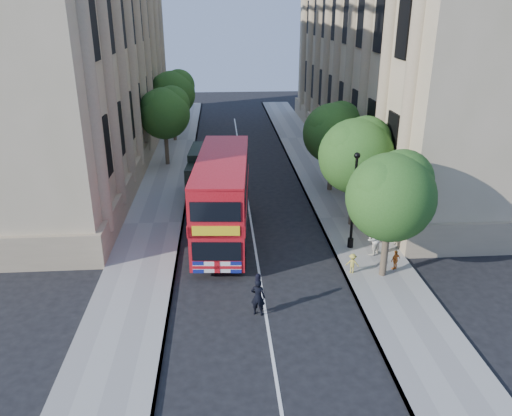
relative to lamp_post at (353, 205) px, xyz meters
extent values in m
plane|color=black|center=(-5.00, -6.00, -2.51)|extent=(120.00, 120.00, 0.00)
cube|color=gray|center=(0.75, 4.00, -2.45)|extent=(3.50, 80.00, 0.12)
cube|color=gray|center=(-10.75, 4.00, -2.45)|extent=(3.50, 80.00, 0.12)
cube|color=tan|center=(8.80, 18.00, 6.49)|extent=(12.00, 38.00, 18.00)
cube|color=tan|center=(-18.80, 18.00, 6.49)|extent=(12.00, 38.00, 18.00)
cylinder|color=#473828|center=(0.80, -3.00, -1.08)|extent=(0.32, 0.32, 2.86)
sphere|color=#27551C|center=(0.80, -3.00, 1.52)|extent=(4.00, 4.00, 4.00)
sphere|color=#27551C|center=(1.40, -2.60, 2.17)|extent=(2.80, 2.80, 2.80)
sphere|color=#27551C|center=(0.30, -3.30, 2.04)|extent=(2.60, 2.60, 2.60)
cylinder|color=#473828|center=(0.80, 3.00, -1.01)|extent=(0.32, 0.32, 2.99)
sphere|color=#27551C|center=(0.80, 3.00, 1.71)|extent=(4.20, 4.20, 4.20)
sphere|color=#27551C|center=(1.40, 3.40, 2.39)|extent=(2.94, 2.94, 2.94)
sphere|color=#27551C|center=(0.30, 2.70, 2.25)|extent=(2.73, 2.73, 2.73)
cylinder|color=#473828|center=(0.80, 9.00, -1.06)|extent=(0.32, 0.32, 2.90)
sphere|color=#27551C|center=(0.80, 9.00, 1.58)|extent=(4.00, 4.00, 4.00)
sphere|color=#27551C|center=(1.40, 9.40, 2.24)|extent=(2.80, 2.80, 2.80)
sphere|color=#27551C|center=(0.30, 8.70, 2.11)|extent=(2.60, 2.60, 2.60)
cylinder|color=#473828|center=(-11.00, 16.00, -1.01)|extent=(0.32, 0.32, 2.99)
sphere|color=#27551C|center=(-11.00, 16.00, 1.71)|extent=(4.00, 4.00, 4.00)
sphere|color=#27551C|center=(-10.40, 16.40, 2.39)|extent=(2.80, 2.80, 2.80)
sphere|color=#27551C|center=(-11.50, 15.70, 2.25)|extent=(2.60, 2.60, 2.60)
cylinder|color=#473828|center=(-11.00, 24.00, -0.93)|extent=(0.32, 0.32, 3.17)
sphere|color=#27551C|center=(-11.00, 24.00, 1.95)|extent=(4.20, 4.20, 4.20)
sphere|color=#27551C|center=(-10.40, 24.40, 2.67)|extent=(2.94, 2.94, 2.94)
sphere|color=#27551C|center=(-11.50, 23.70, 2.53)|extent=(2.73, 2.73, 2.73)
cylinder|color=black|center=(0.00, 0.00, -2.14)|extent=(0.30, 0.30, 0.50)
cylinder|color=black|center=(0.00, 0.00, 0.11)|extent=(0.14, 0.14, 5.00)
sphere|color=black|center=(0.00, 0.00, 2.61)|extent=(0.32, 0.32, 0.32)
cube|color=#AF0C14|center=(-6.64, 1.95, -0.03)|extent=(3.27, 9.88, 4.04)
cube|color=black|center=(-6.64, 1.95, -0.92)|extent=(3.28, 9.27, 0.92)
cube|color=black|center=(-6.64, 1.95, 1.02)|extent=(3.28, 9.27, 0.92)
cube|color=yellow|center=(-7.00, -2.90, 0.10)|extent=(2.15, 0.24, 0.46)
cylinder|color=black|center=(-8.05, -1.38, -2.00)|extent=(0.36, 1.04, 1.02)
cylinder|color=black|center=(-5.74, -1.55, -2.00)|extent=(0.36, 1.04, 1.02)
cylinder|color=black|center=(-7.56, 5.25, -2.00)|extent=(0.36, 1.04, 1.02)
cylinder|color=black|center=(-5.25, 5.07, -2.00)|extent=(0.36, 1.04, 1.02)
cube|color=black|center=(-7.72, 6.56, -0.96)|extent=(2.44, 2.22, 2.41)
cube|color=black|center=(-7.78, 5.58, -0.67)|extent=(2.07, 0.24, 0.80)
cube|color=black|center=(-7.54, 9.08, -0.73)|extent=(2.55, 3.83, 2.87)
cube|color=black|center=(-7.59, 8.39, -2.11)|extent=(2.45, 5.65, 0.29)
cylinder|color=black|center=(-8.76, 6.52, -2.05)|extent=(0.32, 0.93, 0.92)
cylinder|color=black|center=(-6.69, 6.37, -2.05)|extent=(0.32, 0.93, 0.92)
cylinder|color=black|center=(-8.49, 10.30, -2.05)|extent=(0.32, 0.93, 0.92)
cylinder|color=black|center=(-6.43, 10.16, -2.05)|extent=(0.32, 0.93, 0.92)
imported|color=black|center=(-5.32, -5.68, -1.69)|extent=(0.69, 0.56, 1.65)
imported|color=white|center=(0.91, -0.90, -1.52)|extent=(1.07, 1.05, 1.74)
imported|color=orange|center=(1.55, -2.52, -1.89)|extent=(0.63, 0.50, 1.00)
imported|color=gold|center=(-0.60, -2.69, -1.90)|extent=(0.70, 0.52, 0.98)
camera|label=1|loc=(-6.69, -23.26, 9.33)|focal=35.00mm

